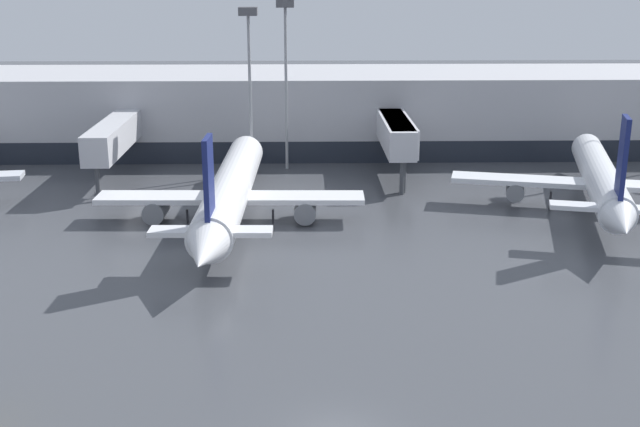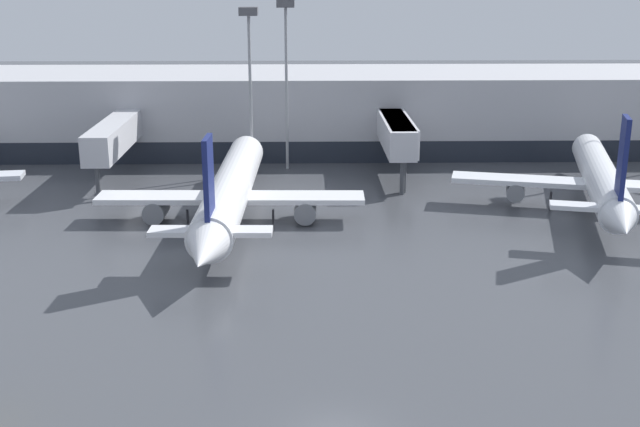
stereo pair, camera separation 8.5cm
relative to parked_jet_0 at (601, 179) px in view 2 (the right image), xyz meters
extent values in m
cube|color=#B2B2B7|center=(-24.33, 27.03, 1.58)|extent=(160.00, 16.00, 9.00)
cube|color=#1E232D|center=(-24.33, 18.98, -1.72)|extent=(156.80, 0.10, 2.40)
cube|color=#BCBCC1|center=(-44.48, 11.33, 1.68)|extent=(2.60, 15.40, 2.80)
cylinder|color=#3F4247|center=(-44.48, 4.23, -1.32)|extent=(0.44, 0.44, 3.20)
cube|color=#BCBCC1|center=(-16.51, 12.18, 1.68)|extent=(2.60, 13.71, 2.80)
cylinder|color=#3F4247|center=(-16.51, 5.93, -1.32)|extent=(0.44, 0.44, 3.20)
cube|color=#BCBCC1|center=(-16.25, 12.54, 1.68)|extent=(2.60, 12.99, 2.80)
cylinder|color=#3F4247|center=(-16.25, 6.65, -1.32)|extent=(0.44, 0.44, 3.20)
cylinder|color=silver|center=(0.18, 0.75, 0.05)|extent=(8.57, 24.33, 2.89)
cone|color=silver|center=(3.44, 14.12, 0.05)|extent=(3.42, 3.73, 2.74)
cone|color=silver|center=(-3.21, -13.17, 0.05)|extent=(3.55, 4.82, 2.60)
cube|color=silver|center=(0.04, 0.16, -0.52)|extent=(25.42, 8.79, 0.44)
cube|color=silver|center=(-2.47, -10.12, 0.34)|extent=(9.78, 3.84, 0.35)
cube|color=navy|center=(-2.47, -10.12, 4.07)|extent=(0.95, 2.57, 6.31)
cylinder|color=slate|center=(-6.89, 1.85, -1.40)|extent=(2.28, 3.41, 1.59)
cylinder|color=#2D2D33|center=(2.06, 8.44, -2.08)|extent=(0.20, 0.20, 1.67)
cylinder|color=#2D2D33|center=(-4.06, 0.54, -2.08)|extent=(0.20, 0.20, 1.67)
cylinder|color=white|center=(-31.85, -1.43, -0.22)|extent=(4.01, 27.97, 3.32)
cone|color=white|center=(-31.46, 14.34, -0.22)|extent=(3.25, 3.73, 3.16)
cone|color=white|center=(-32.26, -17.87, -0.22)|extent=(3.11, 5.06, 2.99)
cube|color=white|center=(-31.87, -2.13, -0.88)|extent=(22.37, 3.71, 0.44)
cube|color=white|center=(-32.17, -14.26, 0.12)|extent=(8.51, 1.98, 0.35)
cube|color=navy|center=(-32.17, -14.26, 3.74)|extent=(0.43, 2.86, 5.93)
cylinder|color=slate|center=(-38.11, -1.97, -1.89)|extent=(1.91, 3.52, 1.83)
cylinder|color=slate|center=(-25.63, -2.28, -1.89)|extent=(1.91, 3.52, 1.83)
cylinder|color=#2D2D33|center=(-31.63, 7.64, -2.32)|extent=(0.20, 0.20, 1.21)
cylinder|color=#2D2D33|center=(-35.45, -2.73, -2.32)|extent=(0.20, 0.20, 1.21)
cylinder|color=#2D2D33|center=(-28.32, -2.91, -2.32)|extent=(0.20, 0.20, 1.21)
cylinder|color=gray|center=(-27.49, 16.51, 5.43)|extent=(0.30, 0.30, 16.69)
cube|color=#4C4C51|center=(-27.49, 16.51, 14.17)|extent=(1.80, 1.80, 0.80)
cylinder|color=gray|center=(-31.01, 13.17, 5.11)|extent=(0.30, 0.30, 16.07)
cube|color=#4C4C51|center=(-31.01, 13.17, 13.55)|extent=(1.80, 1.80, 0.80)
camera|label=1|loc=(-25.83, -66.71, 17.20)|focal=45.00mm
camera|label=2|loc=(-25.75, -66.71, 17.20)|focal=45.00mm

